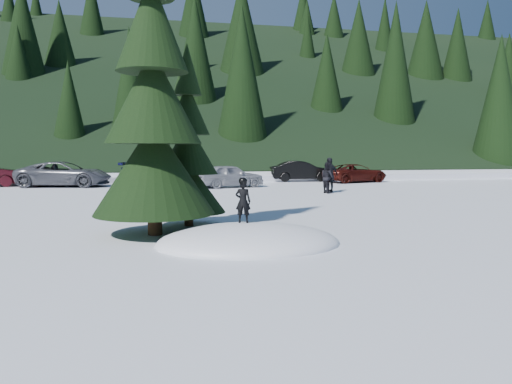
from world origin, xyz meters
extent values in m
plane|color=white|center=(0.00, 0.00, 0.00)|extent=(200.00, 200.00, 0.00)
ellipsoid|color=white|center=(0.00, 0.00, 0.00)|extent=(4.48, 3.52, 0.96)
cylinder|color=black|center=(-2.20, 1.80, 0.70)|extent=(0.38, 0.38, 1.40)
cone|color=black|center=(-2.20, 1.80, 1.79)|extent=(3.20, 3.20, 2.46)
cone|color=black|center=(-2.20, 1.80, 3.65)|extent=(2.54, 2.54, 2.46)
cone|color=black|center=(-2.20, 1.80, 5.51)|extent=(1.88, 1.88, 2.46)
cylinder|color=black|center=(-1.20, 3.20, 0.50)|extent=(0.26, 0.26, 1.00)
cone|color=black|center=(-1.20, 3.20, 1.16)|extent=(2.20, 2.20, 1.52)
cone|color=black|center=(-1.20, 3.20, 2.31)|extent=(1.75, 1.75, 1.52)
cone|color=black|center=(-1.20, 3.20, 3.46)|extent=(1.29, 1.29, 1.52)
cone|color=black|center=(-1.20, 3.20, 4.61)|extent=(0.84, 0.84, 1.52)
imported|color=black|center=(-0.08, 0.30, 1.00)|extent=(0.44, 0.36, 1.04)
imported|color=black|center=(6.67, 12.86, 0.81)|extent=(0.74, 0.88, 1.61)
imported|color=black|center=(7.03, 13.50, 0.92)|extent=(1.17, 0.85, 1.84)
imported|color=#54545C|center=(-7.47, 20.42, 0.77)|extent=(5.91, 3.58, 1.53)
imported|color=black|center=(-1.64, 20.91, 0.75)|extent=(5.53, 3.43, 1.49)
imported|color=#919299|center=(2.28, 17.77, 0.70)|extent=(4.36, 2.61, 1.39)
imported|color=black|center=(8.16, 22.34, 0.72)|extent=(4.48, 1.81, 1.45)
imported|color=#390E0A|center=(11.49, 20.57, 0.63)|extent=(4.93, 3.26, 1.26)
camera|label=1|loc=(-2.26, -11.64, 2.28)|focal=35.00mm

